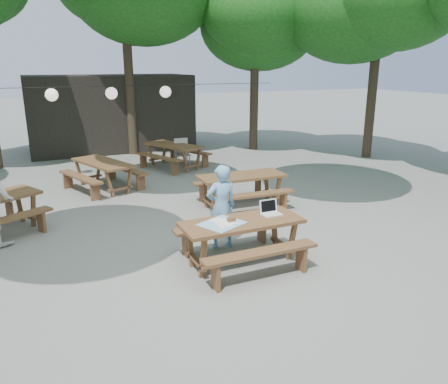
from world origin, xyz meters
TOP-DOWN VIEW (x-y plane):
  - ground at (0.00, 0.00)m, footprint 80.00×80.00m
  - pavilion at (0.50, 10.50)m, footprint 6.00×3.00m
  - main_picnic_table at (0.49, -0.94)m, footprint 2.00×1.58m
  - picnic_table_ne at (1.86, 1.79)m, footprint 2.03×1.66m
  - picnic_table_far_w at (-0.82, 4.57)m, footprint 2.12×2.31m
  - picnic_table_far_e at (1.67, 6.21)m, footprint 2.22×2.38m
  - woman at (0.45, -0.19)m, footprint 0.56×0.38m
  - plastic_chair at (1.95, 6.23)m, footprint 0.49×0.49m
  - laptop at (1.07, -0.84)m, footprint 0.33×0.26m
  - tabletop_clutter at (0.17, -0.93)m, footprint 0.82×0.77m
  - paper_lanterns at (-0.19, 6.00)m, footprint 9.00×0.34m

SIDE VIEW (x-z plane):
  - ground at x=0.00m, z-range 0.00..0.00m
  - plastic_chair at x=1.95m, z-range -0.19..0.71m
  - main_picnic_table at x=0.49m, z-range 0.01..0.76m
  - picnic_table_ne at x=1.86m, z-range 0.01..0.76m
  - picnic_table_far_w at x=-0.82m, z-range 0.01..0.76m
  - picnic_table_far_e at x=1.67m, z-range 0.01..0.76m
  - tabletop_clutter at x=0.17m, z-range 0.72..0.80m
  - woman at x=0.45m, z-range 0.00..1.53m
  - laptop at x=1.07m, z-range 0.69..0.93m
  - pavilion at x=0.50m, z-range 0.00..2.80m
  - paper_lanterns at x=-0.19m, z-range 2.21..2.59m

